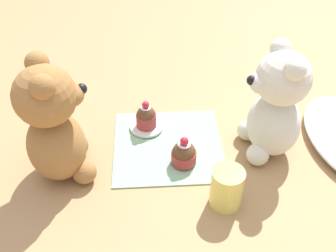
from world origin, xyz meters
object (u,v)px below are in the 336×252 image
object	(u,v)px
saucer_plate	(147,126)
teddy_bear_tan	(54,125)
teddy_bear_cream	(275,106)
cupcake_near_cream_bear	(184,154)
cupcake_near_tan_bear	(146,117)
juice_glass	(227,188)

from	to	relation	value
saucer_plate	teddy_bear_tan	bearing A→B (deg)	-54.28
teddy_bear_cream	cupcake_near_cream_bear	xyz separation A→B (m)	(0.03, -0.18, -0.09)
cupcake_near_tan_bear	juice_glass	world-z (taller)	juice_glass
teddy_bear_tan	juice_glass	world-z (taller)	teddy_bear_tan
cupcake_near_cream_bear	cupcake_near_tan_bear	world-z (taller)	cupcake_near_tan_bear
teddy_bear_cream	teddy_bear_tan	size ratio (longest dim) A/B	0.96
teddy_bear_cream	cupcake_near_tan_bear	world-z (taller)	teddy_bear_cream
teddy_bear_cream	juice_glass	distance (m)	0.20
cupcake_near_cream_bear	saucer_plate	world-z (taller)	cupcake_near_cream_bear
teddy_bear_cream	juice_glass	xyz separation A→B (m)	(0.14, -0.11, -0.07)
teddy_bear_cream	cupcake_near_cream_bear	size ratio (longest dim) A/B	3.71
teddy_bear_tan	saucer_plate	bearing A→B (deg)	-70.98
teddy_bear_tan	cupcake_near_tan_bear	size ratio (longest dim) A/B	3.79
cupcake_near_cream_bear	juice_glass	distance (m)	0.13
cupcake_near_cream_bear	cupcake_near_tan_bear	bearing A→B (deg)	-147.31
cupcake_near_cream_bear	cupcake_near_tan_bear	xyz separation A→B (m)	(-0.11, -0.07, 0.01)
cupcake_near_cream_bear	juice_glass	xyz separation A→B (m)	(0.11, 0.07, 0.01)
teddy_bear_cream	teddy_bear_tan	world-z (taller)	teddy_bear_tan
teddy_bear_cream	cupcake_near_tan_bear	xyz separation A→B (m)	(-0.08, -0.26, -0.08)
saucer_plate	juice_glass	size ratio (longest dim) A/B	0.94
saucer_plate	juice_glass	bearing A→B (deg)	32.61
teddy_bear_tan	cupcake_near_cream_bear	bearing A→B (deg)	-105.35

